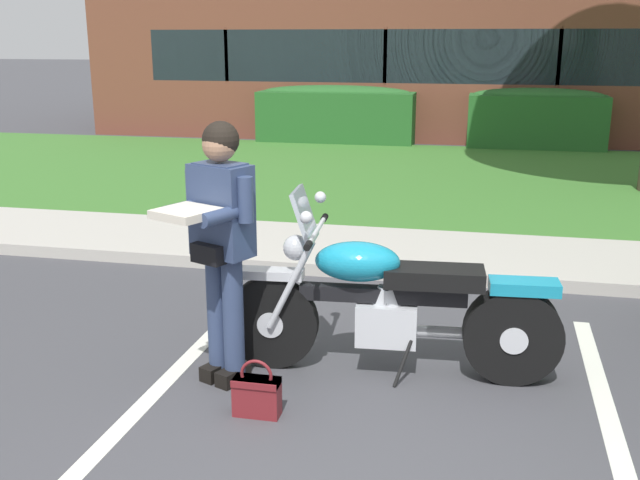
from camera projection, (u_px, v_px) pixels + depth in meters
The scene contains 12 objects.
ground_plane at pixel (397, 471), 3.86m from camera, with size 140.00×140.00×0.00m, color #424247.
curb_strip at pixel (437, 275), 6.85m from camera, with size 60.00×0.20×0.12m, color #B7B2A8.
concrete_walk at pixel (442, 252), 7.66m from camera, with size 60.00×1.50×0.08m, color #B7B2A8.
grass_lawn at pixel (458, 179), 11.69m from camera, with size 60.00×7.07×0.06m, color #3D752D.
stall_stripe_0 at pixel (129, 419), 4.38m from camera, with size 0.12×4.40×0.01m, color silver.
stall_stripe_1 at pixel (625, 476), 3.80m from camera, with size 0.12×4.40×0.01m, color silver.
motorcycle at pixel (402, 305), 4.85m from camera, with size 2.24×0.82×1.26m.
rider_person at pixel (220, 233), 4.62m from camera, with size 0.57×0.66×1.70m.
handbag at pixel (257, 393), 4.39m from camera, with size 0.28×0.13×0.36m.
hedge_left at pixel (336, 113), 15.59m from camera, with size 3.31×0.90×1.24m.
hedge_center_left at pixel (536, 118), 14.75m from camera, with size 2.68×0.90×1.24m.
brick_building at pixel (541, 55), 19.71m from camera, with size 20.86×10.70×3.51m.
Camera 1 is at (0.34, -3.40, 2.19)m, focal length 41.37 mm.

